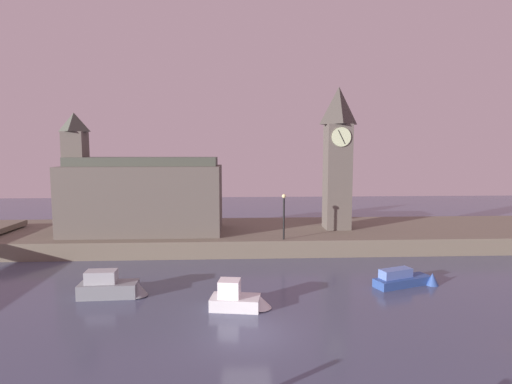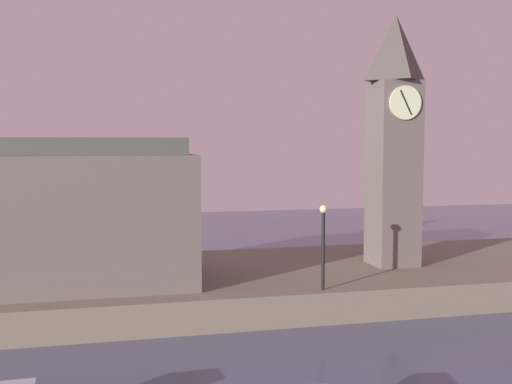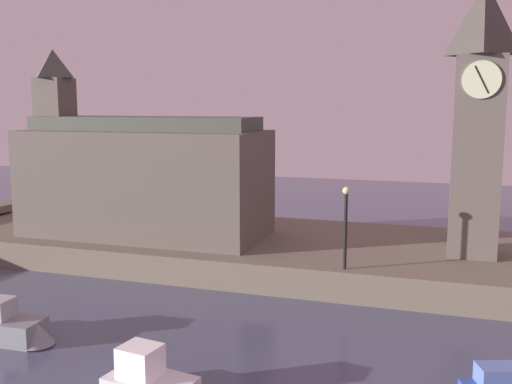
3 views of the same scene
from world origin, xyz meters
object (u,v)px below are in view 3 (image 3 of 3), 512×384
object	(u,v)px
streetlamp	(346,218)
boat_cruiser_grey	(5,325)
boat_ferry_white	(158,384)
parliament_hall	(140,176)
clock_tower	(478,116)

from	to	relation	value
streetlamp	boat_cruiser_grey	world-z (taller)	streetlamp
boat_ferry_white	streetlamp	bearing A→B (deg)	71.12
parliament_hall	streetlamp	distance (m)	13.58
streetlamp	clock_tower	bearing A→B (deg)	39.28
clock_tower	boat_cruiser_grey	xyz separation A→B (m)	(-17.53, -13.75, -7.98)
clock_tower	boat_ferry_white	bearing A→B (deg)	-120.96
clock_tower	parliament_hall	size ratio (longest dim) A/B	0.96
streetlamp	boat_ferry_white	world-z (taller)	streetlamp
streetlamp	parliament_hall	bearing A→B (deg)	163.44
parliament_hall	streetlamp	world-z (taller)	parliament_hall
parliament_hall	boat_ferry_white	bearing A→B (deg)	-59.17
boat_cruiser_grey	streetlamp	bearing A→B (deg)	37.51
clock_tower	streetlamp	xyz separation A→B (m)	(-5.75, -4.70, -4.66)
streetlamp	boat_cruiser_grey	xyz separation A→B (m)	(-11.78, -9.04, -3.33)
streetlamp	boat_cruiser_grey	bearing A→B (deg)	-142.49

